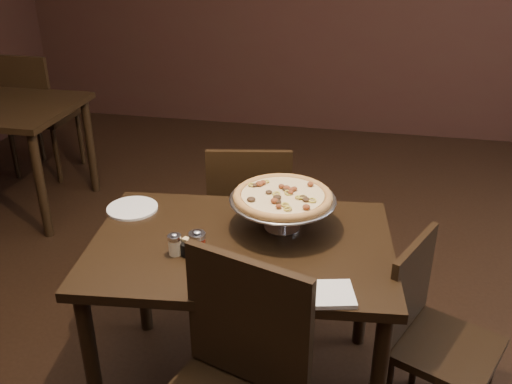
# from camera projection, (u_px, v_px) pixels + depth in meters

# --- Properties ---
(room) EXTENTS (6.04, 7.04, 2.84)m
(room) POSITION_uv_depth(u_px,v_px,m) (281.00, 85.00, 1.96)
(room) COLOR black
(room) RESTS_ON ground
(dining_table) EXTENTS (1.28, 0.92, 0.75)m
(dining_table) POSITION_uv_depth(u_px,v_px,m) (242.00, 263.00, 2.32)
(dining_table) COLOR black
(dining_table) RESTS_ON ground
(pizza_stand) EXTENTS (0.44, 0.44, 0.18)m
(pizza_stand) POSITION_uv_depth(u_px,v_px,m) (283.00, 197.00, 2.31)
(pizza_stand) COLOR #B1B2B8
(pizza_stand) RESTS_ON dining_table
(parmesan_shaker) EXTENTS (0.05, 0.05, 0.09)m
(parmesan_shaker) POSITION_uv_depth(u_px,v_px,m) (175.00, 244.00, 2.18)
(parmesan_shaker) COLOR #F8ECC1
(parmesan_shaker) RESTS_ON dining_table
(pepper_flake_shaker) EXTENTS (0.07, 0.07, 0.11)m
(pepper_flake_shaker) POSITION_uv_depth(u_px,v_px,m) (198.00, 244.00, 2.16)
(pepper_flake_shaker) COLOR maroon
(pepper_flake_shaker) RESTS_ON dining_table
(packet_caddy) EXTENTS (0.08, 0.08, 0.06)m
(packet_caddy) POSITION_uv_depth(u_px,v_px,m) (191.00, 247.00, 2.19)
(packet_caddy) COLOR black
(packet_caddy) RESTS_ON dining_table
(napkin_stack) EXTENTS (0.18, 0.18, 0.02)m
(napkin_stack) POSITION_uv_depth(u_px,v_px,m) (332.00, 294.00, 1.96)
(napkin_stack) COLOR white
(napkin_stack) RESTS_ON dining_table
(plate_left) EXTENTS (0.22, 0.22, 0.01)m
(plate_left) POSITION_uv_depth(u_px,v_px,m) (132.00, 208.00, 2.53)
(plate_left) COLOR white
(plate_left) RESTS_ON dining_table
(plate_near) EXTENTS (0.21, 0.21, 0.01)m
(plate_near) POSITION_uv_depth(u_px,v_px,m) (252.00, 290.00, 1.98)
(plate_near) COLOR white
(plate_near) RESTS_ON dining_table
(serving_spatula) EXTENTS (0.12, 0.12, 0.02)m
(serving_spatula) POSITION_uv_depth(u_px,v_px,m) (297.00, 215.00, 2.19)
(serving_spatula) COLOR #B1B2B8
(serving_spatula) RESTS_ON pizza_stand
(chair_far) EXTENTS (0.49, 0.49, 0.90)m
(chair_far) POSITION_uv_depth(u_px,v_px,m) (250.00, 214.00, 3.03)
(chair_far) COLOR black
(chair_far) RESTS_ON ground
(chair_side) EXTENTS (0.51, 0.51, 0.82)m
(chair_side) POSITION_uv_depth(u_px,v_px,m) (431.00, 331.00, 2.26)
(chair_side) COLOR black
(chair_side) RESTS_ON ground
(bg_chair_far) EXTENTS (0.48, 0.48, 1.00)m
(bg_chair_far) POSITION_uv_depth(u_px,v_px,m) (36.00, 110.00, 4.44)
(bg_chair_far) COLOR black
(bg_chair_far) RESTS_ON ground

